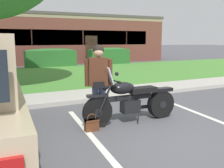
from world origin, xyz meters
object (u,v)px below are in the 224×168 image
(handbag, at_px, (92,124))
(brick_building, at_px, (22,39))
(motorcycle, at_px, (134,100))
(rider_person, at_px, (99,79))
(hedge_right, at_px, (109,56))
(hedge_center_right, at_px, (51,57))

(handbag, xyz_separation_m, brick_building, (1.50, 18.68, 1.74))
(motorcycle, distance_m, handbag, 1.15)
(rider_person, bearing_deg, handbag, -137.08)
(motorcycle, distance_m, brick_building, 18.56)
(hedge_right, distance_m, brick_building, 7.96)
(motorcycle, relative_size, rider_person, 1.31)
(hedge_right, bearing_deg, hedge_center_right, -180.00)
(brick_building, bearing_deg, handbag, -94.60)
(motorcycle, height_order, rider_person, rider_person)
(hedge_right, relative_size, brick_building, 0.13)
(hedge_right, xyz_separation_m, brick_building, (-5.18, 5.92, 1.23))
(hedge_center_right, bearing_deg, hedge_right, 0.00)
(motorcycle, xyz_separation_m, brick_building, (0.42, 18.51, 1.39))
(motorcycle, xyz_separation_m, rider_person, (-0.82, 0.08, 0.50))
(rider_person, relative_size, handbag, 4.74)
(handbag, bearing_deg, motorcycle, 8.90)
(handbag, bearing_deg, hedge_right, 62.36)
(brick_building, bearing_deg, motorcycle, -91.29)
(hedge_right, bearing_deg, rider_person, -117.14)
(hedge_center_right, bearing_deg, handbag, -100.61)
(handbag, relative_size, hedge_right, 0.12)
(hedge_right, bearing_deg, motorcycle, -113.96)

